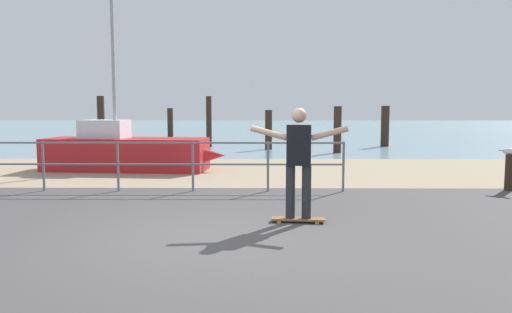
% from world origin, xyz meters
% --- Properties ---
extents(ground_plane, '(24.00, 10.00, 0.04)m').
position_xyz_m(ground_plane, '(0.00, -1.00, 0.00)').
color(ground_plane, '#474444').
rests_on(ground_plane, ground).
extents(beach_strip, '(24.00, 6.00, 0.04)m').
position_xyz_m(beach_strip, '(0.00, 7.00, 0.00)').
color(beach_strip, tan).
rests_on(beach_strip, ground).
extents(sea_surface, '(72.00, 50.00, 0.04)m').
position_xyz_m(sea_surface, '(0.00, 35.00, 0.00)').
color(sea_surface, '#75939E').
rests_on(sea_surface, ground).
extents(railing_fence, '(10.86, 0.05, 1.05)m').
position_xyz_m(railing_fence, '(-2.99, 3.60, 0.70)').
color(railing_fence, slate).
rests_on(railing_fence, ground).
extents(sailboat, '(5.02, 1.77, 5.39)m').
position_xyz_m(sailboat, '(-2.82, 7.02, 0.52)').
color(sailboat, '#B21E23').
rests_on(sailboat, ground).
extents(skateboard, '(0.82, 0.27, 0.08)m').
position_xyz_m(skateboard, '(1.29, 0.86, 0.07)').
color(skateboard, brown).
rests_on(skateboard, ground).
extents(skateboarder, '(1.45, 0.23, 1.65)m').
position_xyz_m(skateboarder, '(1.29, 0.86, 1.02)').
color(skateboarder, '#26262B').
rests_on(skateboarder, skateboard).
extents(bollard_short, '(0.18, 0.18, 0.77)m').
position_xyz_m(bollard_short, '(5.90, 3.77, 0.38)').
color(bollard_short, '#332319').
rests_on(bollard_short, ground).
extents(seagull, '(0.42, 0.33, 0.18)m').
position_xyz_m(seagull, '(5.91, 3.76, 0.84)').
color(seagull, white).
rests_on(seagull, bollard_short).
extents(groyne_post_0, '(0.34, 0.34, 2.28)m').
position_xyz_m(groyne_post_0, '(-6.77, 16.51, 1.14)').
color(groyne_post_0, '#332319').
rests_on(groyne_post_0, ground).
extents(groyne_post_1, '(0.30, 0.30, 1.71)m').
position_xyz_m(groyne_post_1, '(-4.17, 19.96, 0.86)').
color(groyne_post_1, '#332319').
rests_on(groyne_post_1, ground).
extents(groyne_post_2, '(0.24, 0.24, 2.23)m').
position_xyz_m(groyne_post_2, '(-1.57, 15.13, 1.12)').
color(groyne_post_2, '#332319').
rests_on(groyne_post_2, ground).
extents(groyne_post_3, '(0.29, 0.29, 1.64)m').
position_xyz_m(groyne_post_3, '(1.03, 13.84, 0.82)').
color(groyne_post_3, '#332319').
rests_on(groyne_post_3, ground).
extents(groyne_post_4, '(0.30, 0.30, 1.79)m').
position_xyz_m(groyne_post_4, '(3.63, 12.30, 0.89)').
color(groyne_post_4, '#332319').
rests_on(groyne_post_4, ground).
extents(groyne_post_5, '(0.36, 0.36, 1.82)m').
position_xyz_m(groyne_post_5, '(6.23, 15.48, 0.91)').
color(groyne_post_5, '#332319').
rests_on(groyne_post_5, ground).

